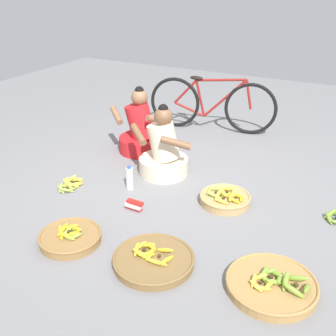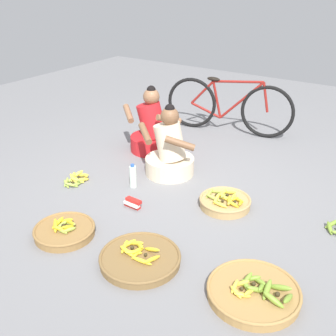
# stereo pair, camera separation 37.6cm
# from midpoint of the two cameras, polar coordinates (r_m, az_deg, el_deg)

# --- Properties ---
(ground_plane) EXTENTS (10.00, 10.00, 0.00)m
(ground_plane) POSITION_cam_midpoint_polar(r_m,az_deg,el_deg) (4.08, -1.34, -3.39)
(ground_plane) COLOR slate
(vendor_woman_front) EXTENTS (0.74, 0.52, 0.77)m
(vendor_woman_front) POSITION_cam_midpoint_polar(r_m,az_deg,el_deg) (4.34, -3.15, 2.08)
(vendor_woman_front) COLOR beige
(vendor_woman_front) RESTS_ON ground
(vendor_woman_behind) EXTENTS (0.75, 0.53, 0.79)m
(vendor_woman_behind) POSITION_cam_midpoint_polar(r_m,az_deg,el_deg) (4.91, -6.03, 5.02)
(vendor_woman_behind) COLOR red
(vendor_woman_behind) RESTS_ON ground
(bicycle_leaning) EXTENTS (1.68, 0.37, 0.73)m
(bicycle_leaning) POSITION_cam_midpoint_polar(r_m,az_deg,el_deg) (5.55, 4.10, 8.71)
(bicycle_leaning) COLOR black
(bicycle_leaning) RESTS_ON ground
(banana_basket_back_center) EXTENTS (0.63, 0.63, 0.15)m
(banana_basket_back_center) POSITION_cam_midpoint_polar(r_m,az_deg,el_deg) (2.98, 10.54, -15.64)
(banana_basket_back_center) COLOR #A87F47
(banana_basket_back_center) RESTS_ON ground
(banana_basket_back_left) EXTENTS (0.51, 0.51, 0.15)m
(banana_basket_back_left) POSITION_cam_midpoint_polar(r_m,az_deg,el_deg) (3.50, -16.41, -9.22)
(banana_basket_back_left) COLOR olive
(banana_basket_back_left) RESTS_ON ground
(banana_basket_front_left) EXTENTS (0.48, 0.48, 0.15)m
(banana_basket_front_left) POSITION_cam_midpoint_polar(r_m,az_deg,el_deg) (3.88, 5.14, -4.28)
(banana_basket_front_left) COLOR tan
(banana_basket_front_left) RESTS_ON ground
(banana_basket_back_right) EXTENTS (0.62, 0.62, 0.13)m
(banana_basket_back_right) POSITION_cam_midpoint_polar(r_m,az_deg,el_deg) (3.16, -5.53, -12.56)
(banana_basket_back_right) COLOR brown
(banana_basket_back_right) RESTS_ON ground
(loose_bananas_front_center) EXTENTS (0.23, 0.33, 0.10)m
(loose_bananas_front_center) POSITION_cam_midpoint_polar(r_m,az_deg,el_deg) (4.32, -15.73, -2.20)
(loose_bananas_front_center) COLOR #9EB747
(loose_bananas_front_center) RESTS_ON ground
(water_bottle) EXTENTS (0.07, 0.07, 0.25)m
(water_bottle) POSITION_cam_midpoint_polar(r_m,az_deg,el_deg) (4.12, -7.93, -1.47)
(water_bottle) COLOR silver
(water_bottle) RESTS_ON ground
(packet_carton_stack) EXTENTS (0.18, 0.07, 0.09)m
(packet_carton_stack) POSITION_cam_midpoint_polar(r_m,az_deg,el_deg) (3.80, -7.56, -5.21)
(packet_carton_stack) COLOR red
(packet_carton_stack) RESTS_ON ground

